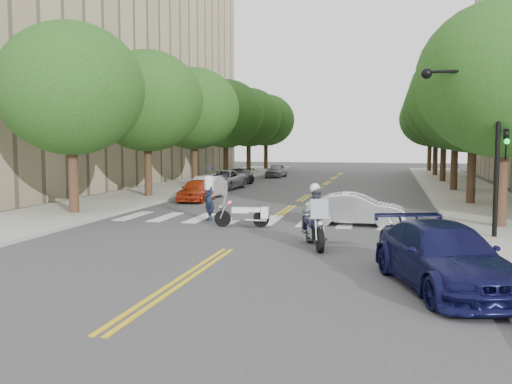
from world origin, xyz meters
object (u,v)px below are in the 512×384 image
(motorcycle_police, at_px, (314,219))
(convertible, at_px, (356,209))
(motorcycle_parked, at_px, (247,215))
(officer_standing, at_px, (209,199))
(sedan_blue, at_px, (444,257))

(motorcycle_police, distance_m, convertible, 5.02)
(motorcycle_parked, xyz_separation_m, convertible, (4.06, 1.45, 0.15))
(officer_standing, distance_m, sedan_blue, 12.65)
(motorcycle_police, bearing_deg, convertible, -118.80)
(officer_standing, bearing_deg, sedan_blue, 6.60)
(officer_standing, height_order, sedan_blue, officer_standing)
(motorcycle_police, distance_m, officer_standing, 7.03)
(motorcycle_police, height_order, motorcycle_parked, motorcycle_police)
(convertible, bearing_deg, motorcycle_police, 169.70)
(officer_standing, bearing_deg, motorcycle_police, 10.01)
(motorcycle_parked, relative_size, officer_standing, 1.19)
(officer_standing, distance_m, convertible, 6.04)
(motorcycle_parked, height_order, sedan_blue, sedan_blue)
(motorcycle_police, bearing_deg, officer_standing, -61.48)
(motorcycle_parked, bearing_deg, motorcycle_police, -146.49)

